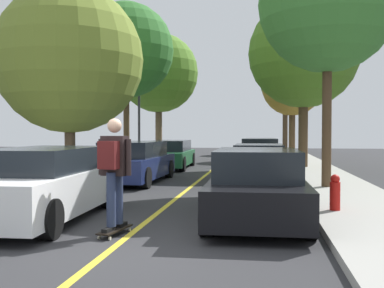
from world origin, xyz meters
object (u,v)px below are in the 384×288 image
street_tree_right_farthest (285,83)px  street_tree_left_nearest (69,60)px  parked_car_left_far (170,154)px  street_tree_left_far (159,73)px  parked_car_right_near (259,164)px  street_tree_right_near (304,53)px  parked_car_left_near (135,162)px  street_tree_left_near (126,50)px  parked_car_right_nearest (257,186)px  skateboard (115,230)px  parked_car_left_nearest (42,184)px  fire_hydrant (335,193)px  parked_car_right_farthest (260,149)px  street_tree_right_nearest (328,4)px  parked_car_right_far (260,153)px  skateboarder (114,166)px  streetlamp (139,101)px  street_tree_right_far (292,86)px

street_tree_right_farthest → street_tree_left_nearest: bearing=-109.6°
parked_car_left_far → street_tree_left_far: 7.72m
parked_car_right_near → street_tree_right_near: bearing=70.6°
parked_car_left_near → street_tree_left_near: (-1.87, 5.29, 4.64)m
parked_car_right_nearest → street_tree_right_near: 12.67m
parked_car_right_nearest → parked_car_right_near: (0.00, 6.41, -0.03)m
parked_car_right_nearest → skateboard: 2.80m
parked_car_left_nearest → fire_hydrant: 5.65m
parked_car_right_farthest → street_tree_right_nearest: bearing=-82.3°
parked_car_right_far → parked_car_right_near: bearing=-90.0°
parked_car_right_nearest → skateboarder: skateboarder is taller
street_tree_left_nearest → street_tree_right_nearest: street_tree_right_nearest is taller
street_tree_right_farthest → streetlamp: bearing=-118.7°
street_tree_left_far → skateboard: (3.66, -19.35, -5.02)m
street_tree_left_near → street_tree_right_nearest: (7.79, -6.75, -0.10)m
street_tree_left_far → skateboard: 20.32m
parked_car_left_near → parked_car_left_far: 5.82m
parked_car_left_near → skateboarder: size_ratio=2.61×
parked_car_right_near → skateboard: (-2.26, -7.97, -0.53)m
parked_car_left_far → parked_car_right_nearest: bearing=-71.0°
parked_car_right_nearest → street_tree_right_farthest: size_ratio=0.59×
street_tree_right_near → skateboard: street_tree_right_near is taller
street_tree_right_nearest → street_tree_right_farthest: (0.00, 22.47, 0.14)m
parked_car_left_nearest → street_tree_right_farthest: size_ratio=0.62×
street_tree_left_nearest → parked_car_right_far: bearing=52.6°
street_tree_left_near → skateboarder: (3.66, -12.84, -4.19)m
skateboard → parked_car_left_near: bearing=103.4°
street_tree_right_near → streetlamp: size_ratio=1.41×
street_tree_left_nearest → skateboarder: street_tree_left_nearest is taller
street_tree_left_nearest → streetlamp: bearing=89.1°
parked_car_left_nearest → skateboard: bearing=-30.8°
street_tree_right_nearest → skateboard: street_tree_right_nearest is taller
streetlamp → street_tree_left_near: bearing=-94.1°
parked_car_right_farthest → streetlamp: streetlamp is taller
parked_car_right_nearest → fire_hydrant: bearing=20.4°
street_tree_left_far → street_tree_right_nearest: 15.41m
street_tree_right_farthest → skateboard: street_tree_right_farthest is taller
street_tree_right_nearest → skateboard: 8.94m
street_tree_left_far → skateboarder: 20.12m
street_tree_right_far → parked_car_left_near: bearing=-114.4°
skateboarder → street_tree_right_near: bearing=72.8°
street_tree_right_far → street_tree_left_nearest: bearing=-119.2°
parked_car_right_far → parked_car_right_farthest: (0.00, 5.45, -0.01)m
parked_car_left_far → street_tree_left_nearest: size_ratio=0.77×
parked_car_right_far → street_tree_right_farthest: street_tree_right_farthest is taller
streetlamp → fire_hydrant: bearing=-59.5°
parked_car_left_nearest → parked_car_right_nearest: (4.05, 0.49, -0.03)m
street_tree_left_nearest → skateboarder: 8.13m
parked_car_right_far → streetlamp: (-5.80, 0.10, 2.48)m
street_tree_left_near → fire_hydrant: 13.87m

